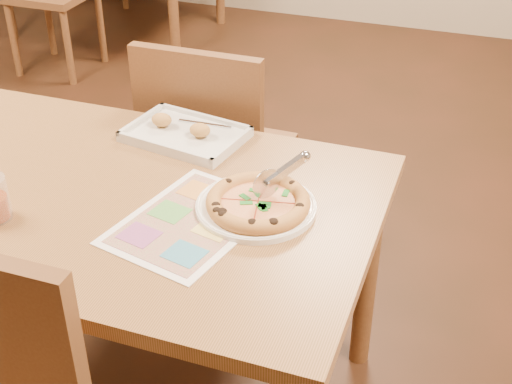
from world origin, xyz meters
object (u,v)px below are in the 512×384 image
(chair_far, at_px, (210,139))
(pizza, at_px, (258,203))
(appetizer_tray, at_px, (185,134))
(dining_table, at_px, (118,221))
(plate, at_px, (256,207))
(pizza_cutter, at_px, (280,174))
(menu, at_px, (192,221))

(chair_far, height_order, pizza, chair_far)
(appetizer_tray, bearing_deg, dining_table, -98.56)
(pizza, bearing_deg, dining_table, -174.36)
(dining_table, bearing_deg, pizza, 5.64)
(chair_far, bearing_deg, plate, 122.59)
(chair_far, distance_m, pizza_cutter, 0.69)
(dining_table, distance_m, pizza, 0.38)
(chair_far, bearing_deg, menu, 109.44)
(plate, distance_m, appetizer_tray, 0.41)
(plate, distance_m, pizza_cutter, 0.10)
(dining_table, distance_m, plate, 0.37)
(dining_table, bearing_deg, pizza_cutter, 12.17)
(appetizer_tray, bearing_deg, chair_far, 99.45)
(pizza, xyz_separation_m, menu, (-0.13, -0.09, -0.03))
(chair_far, xyz_separation_m, pizza_cutter, (0.40, -0.52, 0.24))
(dining_table, relative_size, chair_far, 2.77)
(pizza, height_order, appetizer_tray, appetizer_tray)
(dining_table, distance_m, menu, 0.25)
(plate, bearing_deg, pizza_cutter, 42.51)
(chair_far, xyz_separation_m, menu, (0.23, -0.65, 0.16))
(dining_table, relative_size, appetizer_tray, 3.71)
(dining_table, distance_m, appetizer_tray, 0.33)
(plate, height_order, appetizer_tray, appetizer_tray)
(appetizer_tray, xyz_separation_m, menu, (0.18, -0.37, -0.01))
(dining_table, height_order, appetizer_tray, appetizer_tray)
(pizza, distance_m, menu, 0.16)
(chair_far, relative_size, menu, 1.22)
(dining_table, height_order, plate, plate)
(plate, height_order, pizza, pizza)
(pizza_cutter, relative_size, appetizer_tray, 0.36)
(dining_table, xyz_separation_m, pizza_cutter, (0.40, 0.09, 0.17))
(pizza_cutter, distance_m, appetizer_tray, 0.43)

